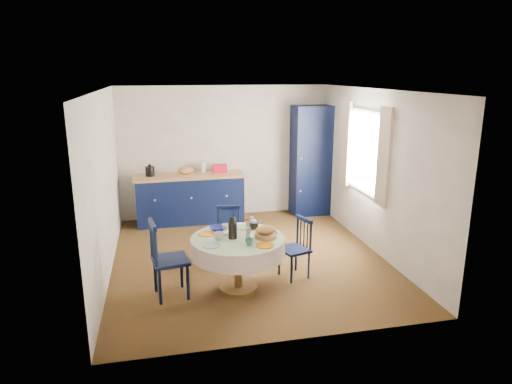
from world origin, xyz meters
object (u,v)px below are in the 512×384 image
kitchen_counter (190,198)px  pantry_cabinet (311,161)px  mug_b (249,242)px  mug_c (254,226)px  chair_left (167,259)px  mug_d (225,227)px  cobalt_bowl (218,228)px  mug_a (219,236)px  dining_table (239,246)px  chair_far (229,235)px  chair_right (296,247)px

kitchen_counter → pantry_cabinet: bearing=0.2°
mug_b → mug_c: mug_c is taller
chair_left → mug_d: bearing=-78.4°
kitchen_counter → cobalt_bowl: bearing=-87.1°
mug_a → mug_b: 0.42m
mug_b → mug_c: 0.58m
dining_table → mug_c: (0.26, 0.27, 0.17)m
kitchen_counter → mug_a: size_ratio=16.52×
kitchen_counter → chair_far: kitchen_counter is taller
kitchen_counter → pantry_cabinet: size_ratio=0.95×
chair_right → mug_d: size_ratio=9.33×
mug_d → kitchen_counter: bearing=95.9°
mug_c → pantry_cabinet: bearing=57.7°
pantry_cabinet → chair_left: 4.18m
chair_right → mug_d: 1.03m
dining_table → mug_b: 0.34m
mug_c → mug_d: 0.38m
mug_c → mug_b: bearing=-108.1°
mug_a → mug_d: (0.13, 0.34, -0.01)m
kitchen_counter → mug_d: bearing=-85.0°
chair_far → mug_b: chair_far is taller
kitchen_counter → mug_c: (0.65, -2.68, 0.30)m
dining_table → mug_a: 0.31m
dining_table → chair_far: size_ratio=1.41×
chair_left → chair_far: 1.26m
chair_far → mug_c: 0.75m
chair_far → mug_d: size_ratio=9.52×
chair_right → chair_left: bearing=-100.8°
chair_left → chair_far: size_ratio=1.18×
kitchen_counter → chair_left: bearing=-100.7°
mug_a → cobalt_bowl: mug_a is taller
pantry_cabinet → chair_left: bearing=-134.3°
dining_table → chair_right: 0.89m
chair_right → mug_a: (-1.10, -0.27, 0.35)m
mug_b → mug_c: (0.18, 0.55, 0.00)m
chair_left → mug_d: chair_left is taller
pantry_cabinet → cobalt_bowl: 3.48m
mug_a → mug_b: mug_a is taller
dining_table → cobalt_bowl: (-0.22, 0.32, 0.15)m
kitchen_counter → dining_table: (0.40, -2.95, 0.14)m
dining_table → chair_left: bearing=178.6°
kitchen_counter → mug_d: size_ratio=22.77×
pantry_cabinet → chair_far: (-1.97, -2.11, -0.63)m
pantry_cabinet → chair_right: bearing=-112.6°
mug_b → chair_right: bearing=34.5°
mug_c → mug_d: mug_c is taller
kitchen_counter → dining_table: size_ratio=1.70×
kitchen_counter → pantry_cabinet: (2.38, 0.05, 0.60)m
kitchen_counter → mug_a: bearing=-88.2°
chair_left → mug_d: 0.87m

